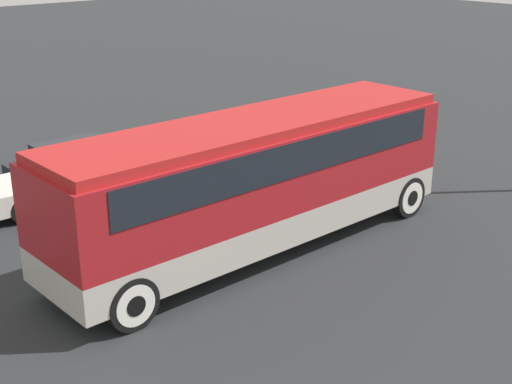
{
  "coord_description": "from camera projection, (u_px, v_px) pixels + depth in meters",
  "views": [
    {
      "loc": [
        -10.49,
        -11.68,
        7.24
      ],
      "look_at": [
        0.0,
        0.0,
        1.45
      ],
      "focal_mm": 50.0,
      "sensor_mm": 36.0,
      "label": 1
    }
  ],
  "objects": [
    {
      "name": "tour_bus",
      "position": [
        259.0,
        171.0,
        16.62
      ],
      "size": [
        10.59,
        2.67,
        3.22
      ],
      "color": "#B7B2A8",
      "rests_on": "ground_plane"
    },
    {
      "name": "parked_car_near",
      "position": [
        79.0,
        164.0,
        21.21
      ],
      "size": [
        4.07,
        1.8,
        1.35
      ],
      "color": "black",
      "rests_on": "ground_plane"
    },
    {
      "name": "ground_plane",
      "position": [
        256.0,
        248.0,
        17.23
      ],
      "size": [
        120.0,
        120.0,
        0.0
      ],
      "primitive_type": "plane",
      "color": "#26282B"
    }
  ]
}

